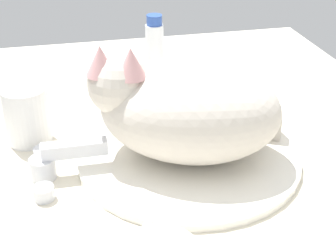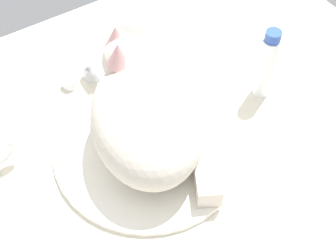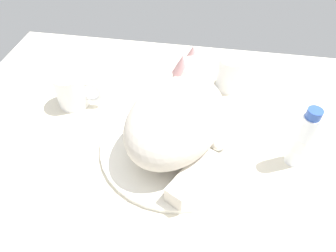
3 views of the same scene
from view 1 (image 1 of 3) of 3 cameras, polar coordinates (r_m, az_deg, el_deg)
ground_plane at (r=74.92cm, az=2.32°, el=-4.79°), size 110.00×82.50×3.00cm
sink_basin at (r=73.80cm, az=2.36°, el=-3.47°), size 32.24×32.24×1.10cm
faucet at (r=71.03cm, az=-12.78°, el=-4.05°), size 12.64×10.83×5.05cm
cat at (r=70.05cm, az=1.62°, el=2.18°), size 26.08×31.16×16.81cm
rinse_cup at (r=79.74cm, az=-15.69°, el=1.22°), size 6.92×6.92×8.85cm
toothpaste_bottle at (r=92.71cm, az=-1.24°, el=7.87°), size 3.30×3.30×14.54cm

